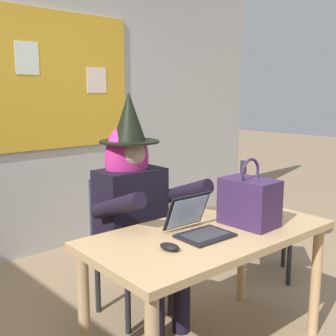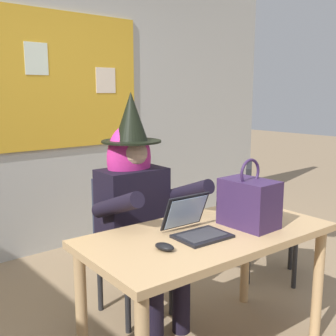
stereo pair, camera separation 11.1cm
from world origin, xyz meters
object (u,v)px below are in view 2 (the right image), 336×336
(chair_at_desk, at_px, (128,237))
(desk_main, at_px, (208,248))
(laptop, at_px, (196,226))
(computer_mouse, at_px, (165,247))
(handbag, at_px, (249,202))
(person_costumed, at_px, (138,198))
(chair_extra_corner, at_px, (262,215))

(chair_at_desk, bearing_deg, desk_main, 4.76)
(laptop, xyz_separation_m, computer_mouse, (-0.26, -0.06, -0.03))
(desk_main, relative_size, computer_mouse, 13.30)
(laptop, bearing_deg, handbag, -11.21)
(person_costumed, xyz_separation_m, chair_extra_corner, (1.09, -0.14, -0.29))
(desk_main, xyz_separation_m, person_costumed, (-0.04, 0.58, 0.17))
(laptop, bearing_deg, chair_extra_corner, 24.41)
(chair_at_desk, height_order, computer_mouse, chair_at_desk)
(chair_extra_corner, bearing_deg, handbag, -95.58)
(chair_at_desk, relative_size, computer_mouse, 8.66)
(laptop, distance_m, handbag, 0.34)
(chair_at_desk, bearing_deg, chair_extra_corner, 78.22)
(person_costumed, xyz_separation_m, handbag, (0.28, -0.66, 0.06))
(computer_mouse, xyz_separation_m, handbag, (0.58, -0.02, 0.12))
(desk_main, height_order, computer_mouse, computer_mouse)
(handbag, bearing_deg, computer_mouse, 177.56)
(desk_main, distance_m, chair_at_desk, 0.71)
(computer_mouse, distance_m, chair_extra_corner, 1.50)
(desk_main, distance_m, chair_extra_corner, 1.15)
(desk_main, xyz_separation_m, computer_mouse, (-0.35, -0.05, 0.11))
(chair_at_desk, distance_m, person_costumed, 0.31)
(desk_main, height_order, chair_at_desk, chair_at_desk)
(person_costumed, distance_m, chair_extra_corner, 1.14)
(desk_main, height_order, chair_extra_corner, chair_extra_corner)
(desk_main, bearing_deg, laptop, 174.22)
(chair_extra_corner, bearing_deg, desk_main, -105.18)
(laptop, bearing_deg, chair_at_desk, 89.46)
(desk_main, xyz_separation_m, chair_at_desk, (-0.04, 0.70, -0.12))
(person_costumed, height_order, computer_mouse, person_costumed)
(chair_at_desk, xyz_separation_m, handbag, (0.27, -0.78, 0.35))
(desk_main, relative_size, laptop, 4.61)
(chair_extra_corner, bearing_deg, computer_mouse, -108.49)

